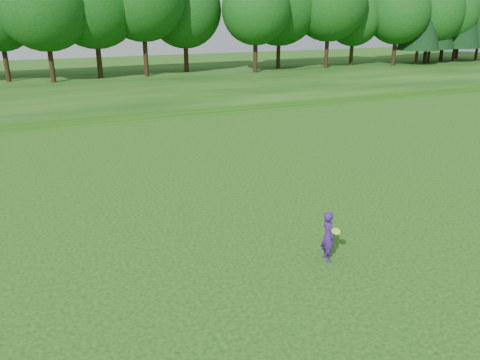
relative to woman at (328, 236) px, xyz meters
name	(u,v)px	position (x,y,z in m)	size (l,w,h in m)	color
ground	(223,254)	(-2.65, 1.49, -0.75)	(140.00, 140.00, 0.00)	#0E430D
berm	(86,88)	(-2.65, 35.49, -0.45)	(130.00, 30.00, 0.60)	#0E430D
walking_path	(111,121)	(-2.65, 21.49, -0.73)	(130.00, 1.60, 0.04)	gray
woman	(328,236)	(0.00, 0.00, 0.00)	(0.43, 0.68, 1.50)	#391A75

